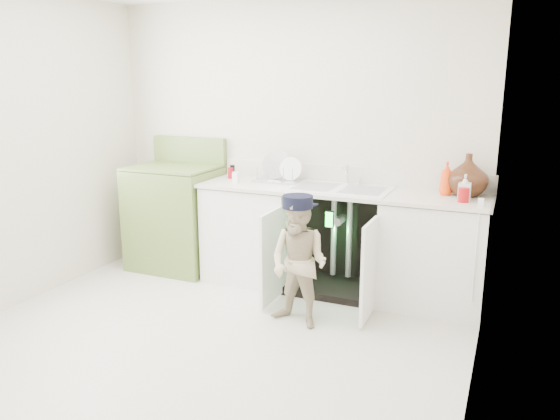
# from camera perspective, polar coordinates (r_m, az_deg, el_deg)

# --- Properties ---
(ground) EXTENTS (3.50, 3.50, 0.00)m
(ground) POSITION_cam_1_polar(r_m,az_deg,el_deg) (4.04, -7.08, -12.93)
(ground) COLOR beige
(ground) RESTS_ON ground
(room_shell) EXTENTS (6.00, 5.50, 1.26)m
(room_shell) POSITION_cam_1_polar(r_m,az_deg,el_deg) (3.66, -7.64, 4.88)
(room_shell) COLOR beige
(room_shell) RESTS_ON ground
(counter_run) EXTENTS (2.44, 1.02, 1.23)m
(counter_run) POSITION_cam_1_polar(r_m,az_deg,el_deg) (4.69, 6.51, -2.90)
(counter_run) COLOR white
(counter_run) RESTS_ON ground
(avocado_stove) EXTENTS (0.80, 0.65, 1.24)m
(avocado_stove) POSITION_cam_1_polar(r_m,az_deg,el_deg) (5.35, -10.82, -0.59)
(avocado_stove) COLOR olive
(avocado_stove) RESTS_ON ground
(repair_worker) EXTENTS (0.54, 0.67, 0.98)m
(repair_worker) POSITION_cam_1_polar(r_m,az_deg,el_deg) (4.00, 1.98, -5.40)
(repair_worker) COLOR beige
(repair_worker) RESTS_ON ground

